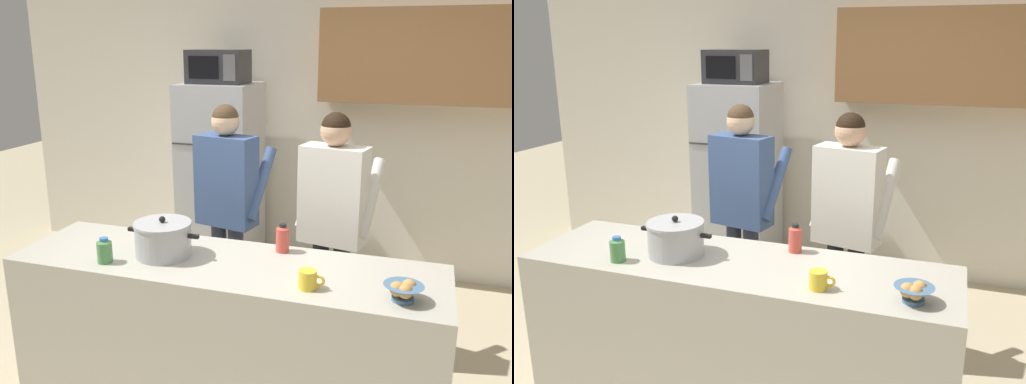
% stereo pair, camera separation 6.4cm
% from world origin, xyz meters
% --- Properties ---
extents(back_wall_unit, '(6.00, 0.48, 2.60)m').
position_xyz_m(back_wall_unit, '(0.27, 2.25, 1.45)').
color(back_wall_unit, silver).
rests_on(back_wall_unit, ground).
extents(kitchen_island, '(2.37, 0.68, 0.92)m').
position_xyz_m(kitchen_island, '(0.00, 0.00, 0.46)').
color(kitchen_island, '#BCB7A8').
rests_on(kitchen_island, ground).
extents(refrigerator, '(0.64, 0.68, 1.73)m').
position_xyz_m(refrigerator, '(-0.75, 1.85, 0.87)').
color(refrigerator, '#B7BABF').
rests_on(refrigerator, ground).
extents(microwave, '(0.48, 0.37, 0.28)m').
position_xyz_m(microwave, '(-0.75, 1.83, 1.87)').
color(microwave, '#2D2D30').
rests_on(microwave, refrigerator).
extents(person_near_pot, '(0.57, 0.50, 1.67)m').
position_xyz_m(person_near_pot, '(-0.33, 0.90, 1.04)').
color(person_near_pot, '#33384C').
rests_on(person_near_pot, ground).
extents(person_by_sink, '(0.57, 0.49, 1.66)m').
position_xyz_m(person_by_sink, '(0.45, 0.79, 1.04)').
color(person_by_sink, black).
rests_on(person_by_sink, ground).
extents(cooking_pot, '(0.43, 0.32, 0.23)m').
position_xyz_m(cooking_pot, '(-0.36, -0.02, 1.02)').
color(cooking_pot, '#ADAFB5').
rests_on(cooking_pot, kitchen_island).
extents(coffee_mug, '(0.13, 0.09, 0.10)m').
position_xyz_m(coffee_mug, '(0.50, -0.18, 0.97)').
color(coffee_mug, yellow).
rests_on(coffee_mug, kitchen_island).
extents(bread_bowl, '(0.19, 0.19, 0.10)m').
position_xyz_m(bread_bowl, '(0.95, -0.17, 0.97)').
color(bread_bowl, '#4C7299').
rests_on(bread_bowl, kitchen_island).
extents(bottle_near_edge, '(0.08, 0.08, 0.17)m').
position_xyz_m(bottle_near_edge, '(0.26, 0.24, 1.00)').
color(bottle_near_edge, '#D84C3F').
rests_on(bottle_near_edge, kitchen_island).
extents(bottle_mid_counter, '(0.08, 0.08, 0.14)m').
position_xyz_m(bottle_mid_counter, '(-0.62, -0.20, 0.99)').
color(bottle_mid_counter, '#4C8C4C').
rests_on(bottle_mid_counter, kitchen_island).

